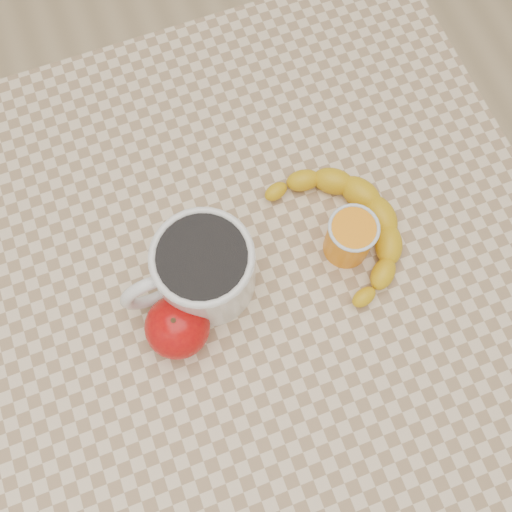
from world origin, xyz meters
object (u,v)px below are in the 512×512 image
object	(u,v)px
orange_juice_glass	(350,237)
table	(256,279)
banana	(344,229)
coffee_mug	(202,269)
apple	(177,327)

from	to	relation	value
orange_juice_glass	table	bearing A→B (deg)	168.22
orange_juice_glass	banana	world-z (taller)	orange_juice_glass
table	coffee_mug	world-z (taller)	coffee_mug
coffee_mug	banana	xyz separation A→B (m)	(0.19, -0.00, -0.04)
apple	banana	xyz separation A→B (m)	(0.24, 0.05, -0.02)
coffee_mug	apple	distance (m)	0.08
table	banana	size ratio (longest dim) A/B	3.05
orange_juice_glass	coffee_mug	bearing A→B (deg)	173.74
apple	banana	distance (m)	0.25
table	apple	size ratio (longest dim) A/B	8.15
table	banana	xyz separation A→B (m)	(0.12, -0.01, 0.11)
apple	coffee_mug	bearing A→B (deg)	45.41
apple	banana	bearing A→B (deg)	11.69
table	apple	bearing A→B (deg)	-155.46
orange_juice_glass	banana	distance (m)	0.03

